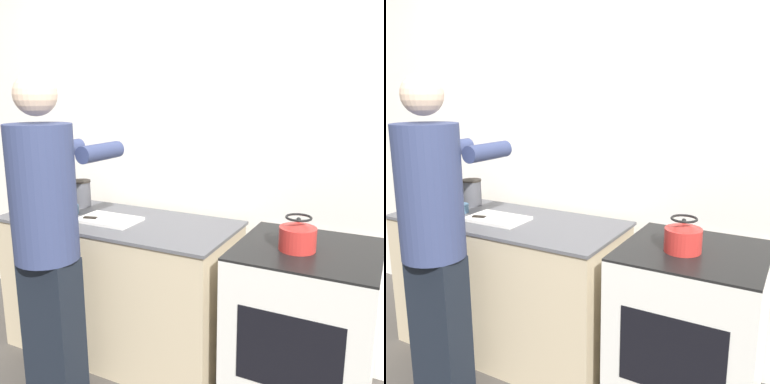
{
  "view_description": "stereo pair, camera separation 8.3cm",
  "coord_description": "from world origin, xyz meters",
  "views": [
    {
      "loc": [
        1.15,
        -1.76,
        1.64
      ],
      "look_at": [
        0.17,
        0.22,
        1.14
      ],
      "focal_mm": 40.0,
      "sensor_mm": 36.0,
      "label": 1
    },
    {
      "loc": [
        1.22,
        -1.72,
        1.64
      ],
      "look_at": [
        0.17,
        0.22,
        1.14
      ],
      "focal_mm": 40.0,
      "sensor_mm": 36.0,
      "label": 2
    }
  ],
  "objects": [
    {
      "name": "cutting_board",
      "position": [
        -0.42,
        0.26,
        0.9
      ],
      "size": [
        0.37,
        0.24,
        0.02
      ],
      "color": "silver",
      "rests_on": "counter"
    },
    {
      "name": "bowl_mixing",
      "position": [
        -0.75,
        0.28,
        0.92
      ],
      "size": [
        0.12,
        0.12,
        0.06
      ],
      "color": "#426684",
      "rests_on": "counter"
    },
    {
      "name": "canister_jar",
      "position": [
        -0.81,
        0.46,
        0.98
      ],
      "size": [
        0.14,
        0.14,
        0.18
      ],
      "color": "#4C4C51",
      "rests_on": "counter"
    },
    {
      "name": "oven",
      "position": [
        0.76,
        0.33,
        0.44
      ],
      "size": [
        0.71,
        0.67,
        0.88
      ],
      "color": "silver",
      "rests_on": "ground_plane"
    },
    {
      "name": "counter",
      "position": [
        -0.39,
        0.31,
        0.44
      ],
      "size": [
        1.47,
        0.64,
        0.89
      ],
      "color": "#C6B28E",
      "rests_on": "ground_plane"
    },
    {
      "name": "kettle",
      "position": [
        0.72,
        0.28,
        0.96
      ],
      "size": [
        0.18,
        0.18,
        0.17
      ],
      "color": "red",
      "rests_on": "oven"
    },
    {
      "name": "knife",
      "position": [
        -0.46,
        0.22,
        0.91
      ],
      "size": [
        0.23,
        0.09,
        0.01
      ],
      "rotation": [
        0.0,
        0.0,
        0.26
      ],
      "color": "silver",
      "rests_on": "cutting_board"
    },
    {
      "name": "person",
      "position": [
        -0.43,
        -0.23,
        0.95
      ],
      "size": [
        0.37,
        0.61,
        1.74
      ],
      "color": "black",
      "rests_on": "ground_plane"
    },
    {
      "name": "wall_back",
      "position": [
        0.0,
        0.74,
        1.3
      ],
      "size": [
        8.0,
        0.05,
        2.6
      ],
      "color": "white",
      "rests_on": "ground_plane"
    },
    {
      "name": "bowl_prep",
      "position": [
        -0.99,
        0.34,
        0.93
      ],
      "size": [
        0.15,
        0.15,
        0.09
      ],
      "color": "brown",
      "rests_on": "counter"
    }
  ]
}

